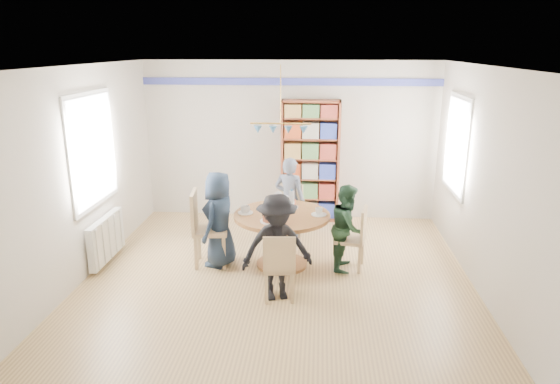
# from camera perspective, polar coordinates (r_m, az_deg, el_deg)

# --- Properties ---
(ground) EXTENTS (5.00, 5.00, 0.00)m
(ground) POSITION_cam_1_polar(r_m,az_deg,el_deg) (6.65, -0.28, -9.69)
(ground) COLOR tan
(room_shell) EXTENTS (5.00, 5.00, 5.00)m
(room_shell) POSITION_cam_1_polar(r_m,az_deg,el_deg) (6.98, -1.83, 5.85)
(room_shell) COLOR white
(room_shell) RESTS_ON ground
(radiator) EXTENTS (0.12, 1.00, 0.60)m
(radiator) POSITION_cam_1_polar(r_m,az_deg,el_deg) (7.37, -19.22, -5.02)
(radiator) COLOR silver
(radiator) RESTS_ON ground
(dining_table) EXTENTS (1.30, 1.30, 0.75)m
(dining_table) POSITION_cam_1_polar(r_m,az_deg,el_deg) (6.78, 0.22, -4.06)
(dining_table) COLOR brown
(dining_table) RESTS_ON ground
(chair_left) EXTENTS (0.52, 0.52, 1.05)m
(chair_left) POSITION_cam_1_polar(r_m,az_deg,el_deg) (6.90, -8.69, -3.72)
(chair_left) COLOR tan
(chair_left) RESTS_ON ground
(chair_right) EXTENTS (0.45, 0.45, 0.86)m
(chair_right) POSITION_cam_1_polar(r_m,az_deg,el_deg) (6.80, 8.65, -4.93)
(chair_right) COLOR tan
(chair_right) RESTS_ON ground
(chair_far) EXTENTS (0.49, 0.49, 0.88)m
(chair_far) POSITION_cam_1_polar(r_m,az_deg,el_deg) (7.76, 0.98, -1.97)
(chair_far) COLOR tan
(chair_far) RESTS_ON ground
(chair_near) EXTENTS (0.41, 0.41, 0.85)m
(chair_near) POSITION_cam_1_polar(r_m,az_deg,el_deg) (5.89, -0.08, -8.27)
(chair_near) COLOR tan
(chair_near) RESTS_ON ground
(person_left) EXTENTS (0.58, 0.73, 1.32)m
(person_left) POSITION_cam_1_polar(r_m,az_deg,el_deg) (6.83, -6.96, -3.11)
(person_left) COLOR #182335
(person_left) RESTS_ON ground
(person_right) EXTENTS (0.52, 0.63, 1.17)m
(person_right) POSITION_cam_1_polar(r_m,az_deg,el_deg) (6.76, 7.73, -4.01)
(person_right) COLOR #1A3521
(person_right) RESTS_ON ground
(person_far) EXTENTS (0.56, 0.46, 1.33)m
(person_far) POSITION_cam_1_polar(r_m,az_deg,el_deg) (7.60, 1.11, -0.91)
(person_far) COLOR gray
(person_far) RESTS_ON ground
(person_near) EXTENTS (0.94, 0.70, 1.30)m
(person_near) POSITION_cam_1_polar(r_m,az_deg,el_deg) (5.88, -0.35, -6.37)
(person_near) COLOR black
(person_near) RESTS_ON ground
(bookshelf) EXTENTS (0.99, 0.30, 2.07)m
(bookshelf) POSITION_cam_1_polar(r_m,az_deg,el_deg) (8.51, 3.47, 3.42)
(bookshelf) COLOR brown
(bookshelf) RESTS_ON ground
(tableware) EXTENTS (1.20, 1.20, 0.32)m
(tableware) POSITION_cam_1_polar(r_m,az_deg,el_deg) (6.72, 0.02, -1.88)
(tableware) COLOR white
(tableware) RESTS_ON dining_table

